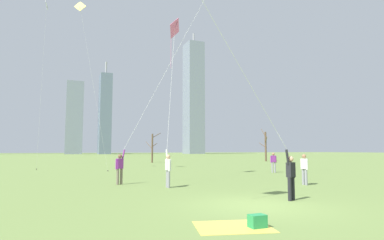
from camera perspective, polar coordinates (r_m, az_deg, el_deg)
ground_plane at (r=11.27m, az=11.91°, el=-14.71°), size 400.00×400.00×0.00m
kite_flyer_foreground_left_teal at (r=10.94m, az=9.66°, el=4.77°), size 10.03×2.45×13.52m
kite_flyer_far_back_pink at (r=17.62m, az=-3.89°, el=0.10°), size 2.82×6.35×11.20m
kite_flyer_midfield_right_purple at (r=18.62m, az=-6.41°, el=4.31°), size 8.60×1.23×16.69m
bystander_watching_nearby at (r=27.16m, az=14.38°, el=-7.20°), size 0.50×0.28×1.62m
bystander_strolling_midfield at (r=18.09m, az=19.46°, el=-8.06°), size 0.22×0.51×1.62m
distant_kite_drifting_right_white at (r=33.53m, az=-24.75°, el=15.83°), size 0.58×3.28×15.62m
distant_kite_high_overhead_yellow at (r=31.29m, az=-19.08°, el=16.87°), size 3.26×0.77×15.14m
picnic_spot at (r=8.12m, az=9.78°, el=-17.78°), size 2.09×1.79×0.31m
bare_tree_far_right_edge at (r=53.81m, az=13.02°, el=-4.43°), size 1.31×3.29×5.44m
bare_tree_left_of_center at (r=47.25m, az=-7.08°, el=-4.84°), size 2.20×1.49×4.43m
skyline_tall_tower at (r=147.15m, az=-15.32°, el=1.07°), size 5.05×8.54×41.57m
skyline_mid_tower_left at (r=154.73m, az=0.28°, el=3.99°), size 7.81×9.58×59.21m
skyline_short_annex at (r=153.57m, az=-20.35°, el=0.31°), size 7.22×11.13×32.33m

